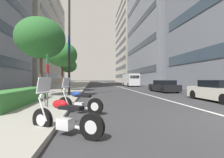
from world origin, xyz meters
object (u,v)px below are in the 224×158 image
(motorcycle_second_in_row, at_px, (79,103))
(street_tree_far_plaza, at_px, (62,55))
(street_tree_near_plaza_corner, at_px, (41,38))
(street_tree_by_lamp_post, at_px, (69,66))
(car_approaching_light, at_px, (219,91))
(street_lamp_with_banners, at_px, (73,29))
(car_following_behind, at_px, (164,86))
(delivery_van_ahead, at_px, (130,80))
(motorcycle_under_tarp, at_px, (64,118))
(parking_sign_by_curb, at_px, (48,74))

(motorcycle_second_in_row, distance_m, street_tree_far_plaza, 12.52)
(street_tree_near_plaza_corner, height_order, street_tree_by_lamp_post, street_tree_near_plaza_corner)
(car_approaching_light, height_order, street_lamp_with_banners, street_lamp_with_banners)
(car_approaching_light, distance_m, car_following_behind, 7.42)
(street_tree_far_plaza, bearing_deg, street_tree_near_plaza_corner, 176.48)
(car_approaching_light, xyz_separation_m, street_lamp_with_banners, (4.12, 9.78, 4.92))
(car_approaching_light, bearing_deg, street_tree_near_plaza_corner, 77.50)
(street_tree_near_plaza_corner, xyz_separation_m, street_tree_by_lamp_post, (14.31, 0.08, -0.76))
(delivery_van_ahead, distance_m, street_tree_by_lamp_post, 12.59)
(motorcycle_second_in_row, xyz_separation_m, car_approaching_light, (2.44, -8.75, 0.19))
(motorcycle_second_in_row, relative_size, street_tree_far_plaza, 0.35)
(street_tree_far_plaza, bearing_deg, street_tree_by_lamp_post, 3.34)
(motorcycle_second_in_row, xyz_separation_m, street_lamp_with_banners, (6.56, 1.04, 5.11))
(street_tree_far_plaza, bearing_deg, delivery_van_ahead, -41.85)
(car_approaching_light, height_order, car_following_behind, car_approaching_light)
(motorcycle_second_in_row, distance_m, car_approaching_light, 9.08)
(motorcycle_second_in_row, bearing_deg, delivery_van_ahead, -81.55)
(delivery_van_ahead, bearing_deg, street_tree_far_plaza, 136.80)
(motorcycle_second_in_row, bearing_deg, street_tree_by_lamp_post, -53.03)
(car_following_behind, bearing_deg, motorcycle_under_tarp, 142.57)
(car_approaching_light, xyz_separation_m, street_tree_by_lamp_post, (17.22, 11.99, 3.02))
(motorcycle_under_tarp, relative_size, car_approaching_light, 0.47)
(motorcycle_second_in_row, height_order, parking_sign_by_curb, parking_sign_by_curb)
(parking_sign_by_curb, xyz_separation_m, street_lamp_with_banners, (5.69, -0.45, 3.88))
(motorcycle_second_in_row, xyz_separation_m, delivery_van_ahead, (24.02, -8.34, 0.89))
(street_tree_near_plaza_corner, bearing_deg, street_tree_by_lamp_post, 0.34)
(motorcycle_under_tarp, bearing_deg, street_tree_far_plaza, -48.72)
(delivery_van_ahead, bearing_deg, parking_sign_by_curb, 155.65)
(parking_sign_by_curb, relative_size, street_tree_near_plaza_corner, 0.42)
(street_tree_by_lamp_post, bearing_deg, motorcycle_second_in_row, -170.63)
(motorcycle_second_in_row, relative_size, parking_sign_by_curb, 0.79)
(delivery_van_ahead, relative_size, street_tree_near_plaza_corner, 1.01)
(delivery_van_ahead, relative_size, street_tree_far_plaza, 1.06)
(motorcycle_second_in_row, distance_m, street_tree_near_plaza_corner, 7.37)
(street_tree_near_plaza_corner, xyz_separation_m, street_tree_far_plaza, (6.27, -0.38, -0.21))
(motorcycle_second_in_row, height_order, car_approaching_light, motorcycle_second_in_row)
(car_approaching_light, distance_m, street_tree_near_plaza_corner, 12.83)
(car_approaching_light, height_order, delivery_van_ahead, delivery_van_ahead)
(delivery_van_ahead, bearing_deg, car_approaching_light, 179.73)
(parking_sign_by_curb, relative_size, street_lamp_with_banners, 0.26)
(car_following_behind, distance_m, street_tree_near_plaza_corner, 13.11)
(motorcycle_second_in_row, height_order, car_following_behind, motorcycle_second_in_row)
(motorcycle_under_tarp, xyz_separation_m, car_approaching_light, (4.97, -8.91, 0.20))
(delivery_van_ahead, xyz_separation_m, street_tree_far_plaza, (-12.41, 11.11, 2.88))
(motorcycle_second_in_row, distance_m, parking_sign_by_curb, 2.12)
(car_approaching_light, relative_size, street_tree_by_lamp_post, 0.89)
(car_approaching_light, xyz_separation_m, street_tree_near_plaza_corner, (2.91, 11.90, 3.78))
(parking_sign_by_curb, bearing_deg, street_tree_far_plaza, 6.84)
(street_tree_near_plaza_corner, bearing_deg, car_approaching_light, -103.72)
(motorcycle_second_in_row, xyz_separation_m, parking_sign_by_curb, (0.88, 1.49, 1.23))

